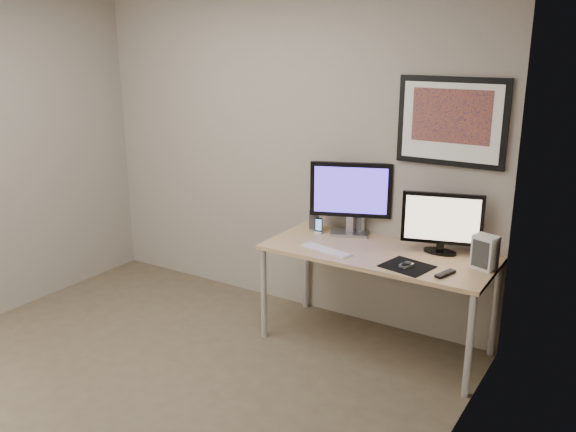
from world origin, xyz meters
name	(u,v)px	position (x,y,z in m)	size (l,w,h in m)	color
floor	(142,392)	(0.00, 0.00, 0.00)	(3.60, 3.60, 0.00)	brown
room	(176,125)	(0.00, 0.45, 1.64)	(3.60, 3.60, 3.60)	white
desk	(378,260)	(1.00, 1.35, 0.66)	(1.60, 0.70, 0.73)	#A88B51
framed_art	(451,122)	(1.35, 1.68, 1.62)	(0.75, 0.04, 0.60)	black
monitor_large	(351,195)	(0.66, 1.59, 1.04)	(0.58, 0.28, 0.55)	#A9A9AE
monitor_tv	(442,222)	(1.38, 1.54, 0.96)	(0.53, 0.19, 0.43)	black
speaker_left	(314,219)	(0.38, 1.54, 0.82)	(0.07, 0.07, 0.19)	#A9A9AE
speaker_right	(361,223)	(0.72, 1.65, 0.81)	(0.07, 0.07, 0.17)	#A9A9AE
phone_dock	(319,225)	(0.45, 1.49, 0.79)	(0.06, 0.06, 0.12)	black
keyboard	(326,250)	(0.69, 1.16, 0.74)	(0.40, 0.11, 0.01)	silver
mousepad	(407,266)	(1.28, 1.17, 0.73)	(0.30, 0.26, 0.00)	black
mouse	(406,264)	(1.28, 1.16, 0.75)	(0.05, 0.09, 0.03)	black
remote	(445,273)	(1.54, 1.16, 0.74)	(0.04, 0.17, 0.02)	black
fan_unit	(485,252)	(1.72, 1.40, 0.84)	(0.15, 0.11, 0.22)	silver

